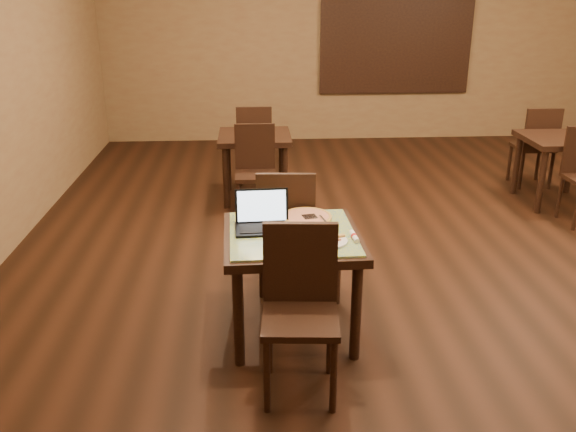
{
  "coord_description": "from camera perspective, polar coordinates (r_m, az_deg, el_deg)",
  "views": [
    {
      "loc": [
        -1.75,
        -4.59,
        2.33
      ],
      "look_at": [
        -1.51,
        -0.71,
        0.85
      ],
      "focal_mm": 38.0,
      "sensor_mm": 36.0,
      "label": 1
    }
  ],
  "objects": [
    {
      "name": "ground",
      "position": [
        5.44,
        15.69,
        -5.37
      ],
      "size": [
        10.0,
        10.0,
        0.0
      ],
      "primitive_type": "plane",
      "color": "black",
      "rests_on": "ground"
    },
    {
      "name": "wall_back",
      "position": [
        9.79,
        7.05,
        15.82
      ],
      "size": [
        8.0,
        0.02,
        3.0
      ],
      "primitive_type": "cube",
      "color": "olive",
      "rests_on": "ground"
    },
    {
      "name": "mural",
      "position": [
        9.85,
        10.08,
        15.99
      ],
      "size": [
        2.34,
        0.05,
        1.64
      ],
      "color": "#246187",
      "rests_on": "wall_back"
    },
    {
      "name": "tiled_table",
      "position": [
        4.16,
        0.39,
        -2.86
      ],
      "size": [
        0.95,
        0.95,
        0.76
      ],
      "rotation": [
        0.0,
        0.0,
        0.03
      ],
      "color": "black",
      "rests_on": "ground"
    },
    {
      "name": "chair_main_near",
      "position": [
        3.65,
        1.15,
        -7.85
      ],
      "size": [
        0.48,
        0.48,
        1.03
      ],
      "rotation": [
        0.0,
        0.0,
        -0.07
      ],
      "color": "black",
      "rests_on": "ground"
    },
    {
      "name": "chair_main_far",
      "position": [
        4.75,
        -0.19,
        -0.79
      ],
      "size": [
        0.47,
        0.47,
        1.03
      ],
      "rotation": [
        0.0,
        0.0,
        3.07
      ],
      "color": "black",
      "rests_on": "ground"
    },
    {
      "name": "laptop",
      "position": [
        4.19,
        -2.44,
        -0.21
      ],
      "size": [
        0.38,
        0.3,
        0.25
      ],
      "rotation": [
        0.0,
        0.0,
        0.05
      ],
      "color": "black",
      "rests_on": "tiled_table"
    },
    {
      "name": "plate",
      "position": [
        3.97,
        3.74,
        -2.35
      ],
      "size": [
        0.26,
        0.26,
        0.01
      ],
      "primitive_type": "cylinder",
      "color": "white",
      "rests_on": "tiled_table"
    },
    {
      "name": "pizza_slice",
      "position": [
        3.97,
        3.75,
        -2.16
      ],
      "size": [
        0.22,
        0.22,
        0.02
      ],
      "primitive_type": null,
      "rotation": [
        0.0,
        0.0,
        0.33
      ],
      "color": "beige",
      "rests_on": "plate"
    },
    {
      "name": "pizza_pan",
      "position": [
        4.35,
        1.75,
        -0.26
      ],
      "size": [
        0.34,
        0.34,
        0.01
      ],
      "primitive_type": "cylinder",
      "color": "silver",
      "rests_on": "tiled_table"
    },
    {
      "name": "pizza_whole",
      "position": [
        4.34,
        1.76,
        -0.08
      ],
      "size": [
        0.36,
        0.36,
        0.03
      ],
      "color": "beige",
      "rests_on": "pizza_pan"
    },
    {
      "name": "spatula",
      "position": [
        4.32,
        2.04,
        -0.06
      ],
      "size": [
        0.15,
        0.25,
        0.01
      ],
      "primitive_type": "cube",
      "rotation": [
        0.0,
        0.0,
        0.21
      ],
      "color": "silver",
      "rests_on": "pizza_whole"
    },
    {
      "name": "napkin_roll",
      "position": [
        4.03,
        6.22,
        -1.92
      ],
      "size": [
        0.05,
        0.16,
        0.04
      ],
      "rotation": [
        0.0,
        0.0,
        0.07
      ],
      "color": "white",
      "rests_on": "tiled_table"
    },
    {
      "name": "other_table_a",
      "position": [
        7.43,
        24.15,
        5.8
      ],
      "size": [
        0.82,
        0.82,
        0.76
      ],
      "rotation": [
        0.0,
        0.0,
        -0.01
      ],
      "color": "black",
      "rests_on": "ground"
    },
    {
      "name": "other_table_a_chair_far",
      "position": [
        7.95,
        22.24,
        6.38
      ],
      "size": [
        0.43,
        0.43,
        0.98
      ],
      "rotation": [
        0.0,
        0.0,
        3.13
      ],
      "color": "black",
      "rests_on": "ground"
    },
    {
      "name": "other_table_b",
      "position": [
        6.94,
        -3.14,
        6.61
      ],
      "size": [
        0.81,
        0.81,
        0.76
      ],
      "rotation": [
        0.0,
        0.0,
        0.0
      ],
      "color": "black",
      "rests_on": "ground"
    },
    {
      "name": "other_table_b_chair_near",
      "position": [
        6.42,
        -3.07,
        4.7
      ],
      "size": [
        0.42,
        0.42,
        0.98
      ],
      "rotation": [
        0.0,
        0.0,
        0.0
      ],
      "color": "black",
      "rests_on": "ground"
    },
    {
      "name": "other_table_b_chair_far",
      "position": [
        7.51,
        -3.17,
        7.11
      ],
      "size": [
        0.42,
        0.42,
        0.98
      ],
      "rotation": [
        0.0,
        0.0,
        3.14
      ],
      "color": "black",
      "rests_on": "ground"
    }
  ]
}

